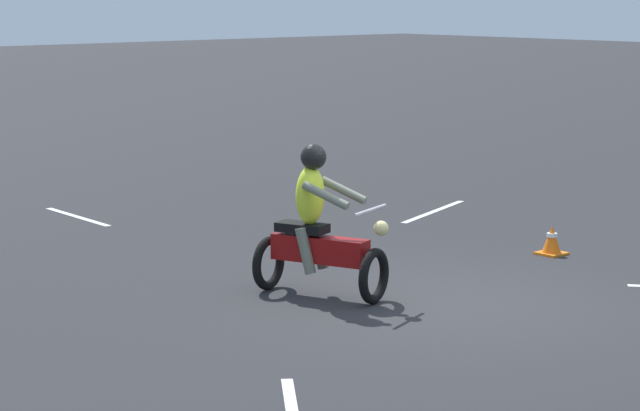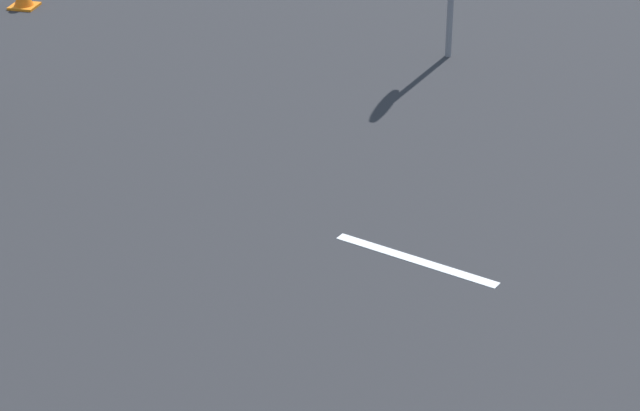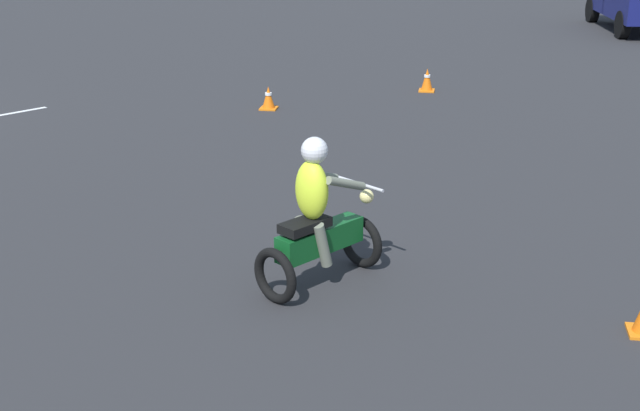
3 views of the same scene
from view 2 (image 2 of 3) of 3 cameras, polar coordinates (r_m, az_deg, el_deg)
lane_stripe_n at (r=10.01m, az=4.40°, el=-2.49°), size 0.58×1.39×0.01m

